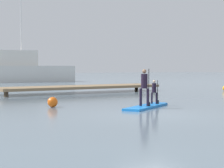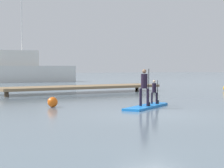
{
  "view_description": "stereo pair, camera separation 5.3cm",
  "coord_description": "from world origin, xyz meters",
  "px_view_note": "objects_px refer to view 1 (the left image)",
  "views": [
    {
      "loc": [
        -9.89,
        -12.0,
        1.79
      ],
      "look_at": [
        0.45,
        3.59,
        1.05
      ],
      "focal_mm": 64.49,
      "sensor_mm": 36.0,
      "label": 1
    },
    {
      "loc": [
        -9.85,
        -12.03,
        1.79
      ],
      "look_at": [
        0.45,
        3.59,
        1.05
      ],
      "focal_mm": 64.49,
      "sensor_mm": 36.0,
      "label": 2
    }
  ],
  "objects_px": {
    "paddleboard_near": "(147,106)",
    "fishing_boat_white_large": "(16,70)",
    "paddler_adult": "(144,85)",
    "mooring_buoy_near": "(53,102)",
    "paddler_child_solo": "(154,90)"
  },
  "relations": [
    {
      "from": "paddleboard_near",
      "to": "fishing_boat_white_large",
      "type": "relative_size",
      "value": 0.25
    },
    {
      "from": "fishing_boat_white_large",
      "to": "mooring_buoy_near",
      "type": "xyz_separation_m",
      "value": [
        -10.21,
        -32.46,
        -1.26
      ]
    },
    {
      "from": "fishing_boat_white_large",
      "to": "paddleboard_near",
      "type": "bearing_deg",
      "value": -100.87
    },
    {
      "from": "paddler_adult",
      "to": "mooring_buoy_near",
      "type": "height_order",
      "value": "paddler_adult"
    },
    {
      "from": "paddleboard_near",
      "to": "paddler_adult",
      "type": "relative_size",
      "value": 2.15
    },
    {
      "from": "paddleboard_near",
      "to": "mooring_buoy_near",
      "type": "distance_m",
      "value": 4.31
    },
    {
      "from": "mooring_buoy_near",
      "to": "paddler_child_solo",
      "type": "bearing_deg",
      "value": -25.78
    },
    {
      "from": "paddler_child_solo",
      "to": "fishing_boat_white_large",
      "type": "xyz_separation_m",
      "value": [
        5.92,
        34.53,
        0.76
      ]
    },
    {
      "from": "mooring_buoy_near",
      "to": "fishing_boat_white_large",
      "type": "bearing_deg",
      "value": 72.54
    },
    {
      "from": "paddler_adult",
      "to": "paddler_child_solo",
      "type": "height_order",
      "value": "paddler_adult"
    },
    {
      "from": "paddler_child_solo",
      "to": "fishing_boat_white_large",
      "type": "bearing_deg",
      "value": 80.27
    },
    {
      "from": "paddleboard_near",
      "to": "fishing_boat_white_large",
      "type": "xyz_separation_m",
      "value": [
        6.71,
        34.97,
        1.44
      ]
    },
    {
      "from": "fishing_boat_white_large",
      "to": "mooring_buoy_near",
      "type": "relative_size",
      "value": 30.52
    },
    {
      "from": "fishing_boat_white_large",
      "to": "mooring_buoy_near",
      "type": "distance_m",
      "value": 34.05
    },
    {
      "from": "paddler_child_solo",
      "to": "mooring_buoy_near",
      "type": "distance_m",
      "value": 4.79
    }
  ]
}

